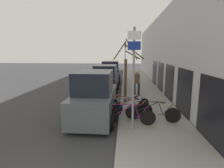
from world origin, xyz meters
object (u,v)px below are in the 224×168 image
(bicycle_4, at_px, (129,106))
(parked_car_0, at_px, (95,98))
(parked_car_2, at_px, (111,73))
(pedestrian_near, at_px, (137,81))
(bicycle_3, at_px, (128,108))
(traffic_light, at_px, (125,54))
(bicycle_0, at_px, (129,115))
(street_tree, at_px, (126,74))
(bicycle_1, at_px, (152,113))
(bicycle_5, at_px, (131,105))
(signpost, at_px, (133,75))
(parked_car_1, at_px, (106,80))
(bicycle_2, at_px, (128,108))

(bicycle_4, height_order, parked_car_0, parked_car_0)
(parked_car_2, distance_m, pedestrian_near, 6.87)
(bicycle_3, bearing_deg, traffic_light, 9.36)
(bicycle_0, bearing_deg, street_tree, 7.74)
(bicycle_1, height_order, street_tree, street_tree)
(bicycle_5, relative_size, parked_car_0, 0.46)
(bicycle_1, height_order, parked_car_0, parked_car_0)
(bicycle_4, xyz_separation_m, bicycle_5, (0.14, 0.16, 0.00))
(signpost, xyz_separation_m, bicycle_4, (-0.12, 1.91, -1.84))
(bicycle_0, bearing_deg, parked_car_0, 66.29)
(traffic_light, bearing_deg, bicycle_5, -88.72)
(bicycle_5, distance_m, parked_car_0, 1.95)
(pedestrian_near, bearing_deg, parked_car_1, -27.43)
(bicycle_2, relative_size, parked_car_0, 0.48)
(street_tree, height_order, traffic_light, traffic_light)
(signpost, xyz_separation_m, bicycle_3, (-0.12, 1.73, -1.85))
(signpost, xyz_separation_m, bicycle_5, (0.02, 2.07, -1.84))
(bicycle_4, bearing_deg, pedestrian_near, 23.34)
(bicycle_3, height_order, parked_car_2, parked_car_2)
(bicycle_5, distance_m, street_tree, 2.32)
(bicycle_4, distance_m, bicycle_5, 0.21)
(bicycle_0, height_order, traffic_light, traffic_light)
(bicycle_4, bearing_deg, parked_car_2, 42.16)
(bicycle_4, relative_size, parked_car_0, 0.48)
(parked_car_2, bearing_deg, pedestrian_near, -70.47)
(bicycle_0, height_order, bicycle_4, bicycle_0)
(signpost, height_order, bicycle_1, signpost)
(bicycle_4, xyz_separation_m, parked_car_0, (-1.66, -0.36, 0.52))
(parked_car_1, height_order, pedestrian_near, parked_car_1)
(bicycle_2, relative_size, pedestrian_near, 1.15)
(bicycle_0, height_order, street_tree, street_tree)
(bicycle_2, distance_m, traffic_light, 15.19)
(traffic_light, bearing_deg, pedestrian_near, -85.30)
(signpost, bearing_deg, street_tree, 93.32)
(bicycle_5, bearing_deg, signpost, 144.66)
(signpost, bearing_deg, bicycle_3, 94.12)
(parked_car_1, bearing_deg, bicycle_3, -71.91)
(bicycle_3, bearing_deg, parked_car_2, 18.01)
(bicycle_2, distance_m, bicycle_4, 0.39)
(pedestrian_near, height_order, street_tree, street_tree)
(bicycle_3, distance_m, traffic_light, 14.99)
(bicycle_5, distance_m, pedestrian_near, 4.05)
(parked_car_0, distance_m, street_tree, 2.96)
(signpost, distance_m, pedestrian_near, 6.17)
(parked_car_2, distance_m, street_tree, 8.74)
(traffic_light, bearing_deg, parked_car_1, -99.44)
(bicycle_4, height_order, bicycle_5, same)
(traffic_light, bearing_deg, parked_car_2, -111.33)
(bicycle_1, xyz_separation_m, street_tree, (-1.16, 2.92, 1.37))
(bicycle_5, distance_m, traffic_light, 14.65)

